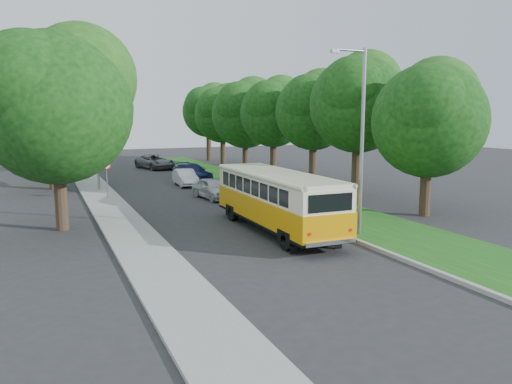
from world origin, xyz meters
name	(u,v)px	position (x,y,z in m)	size (l,w,h in m)	color
ground	(246,233)	(0.00, 0.00, 0.00)	(120.00, 120.00, 0.00)	#29292C
curb	(271,207)	(3.60, 5.00, 0.07)	(0.20, 70.00, 0.15)	gray
grass_verge	(308,205)	(5.95, 5.00, 0.07)	(4.50, 70.00, 0.13)	#165015
sidewalk	(120,220)	(-4.80, 5.00, 0.06)	(2.20, 70.00, 0.12)	gray
treeline	(196,107)	(3.15, 17.99, 5.93)	(24.27, 41.91, 9.46)	#332319
lamppost_near	(360,136)	(4.21, -2.50, 4.37)	(1.71, 0.16, 8.00)	gray
lamppost_far	(95,132)	(-4.70, 16.00, 4.12)	(1.71, 0.16, 7.50)	gray
warning_sign	(107,172)	(-4.50, 11.98, 1.71)	(0.56, 0.10, 2.50)	gray
vintage_bus	(277,202)	(1.40, -0.22, 1.38)	(2.40, 9.32, 2.77)	orange
car_silver	(213,188)	(1.69, 9.60, 0.66)	(1.56, 3.87, 1.32)	#B5B5BA
car_white	(185,177)	(1.68, 16.19, 0.61)	(1.30, 3.73, 1.23)	silver
car_blue	(192,173)	(2.90, 18.56, 0.68)	(1.92, 4.72, 1.37)	#121750
car_grey	(155,162)	(2.17, 28.99, 0.71)	(2.36, 5.13, 1.42)	#54555B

